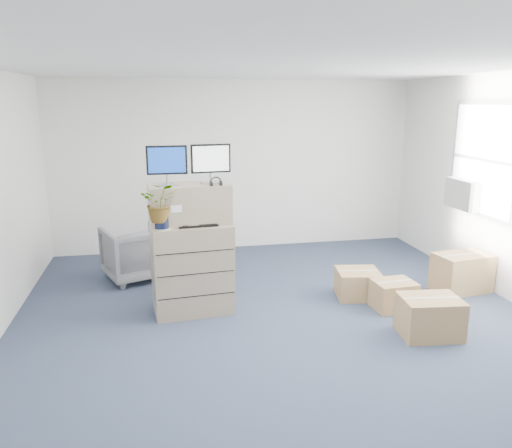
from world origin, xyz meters
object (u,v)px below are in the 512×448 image
at_px(potted_plant, 161,208).
at_px(office_chair, 135,250).
at_px(monitor_left, 167,163).
at_px(water_bottle, 195,213).
at_px(filing_cabinet_lower, 192,268).
at_px(keyboard, 198,225).
at_px(monitor_right, 211,162).

relative_size(potted_plant, office_chair, 0.63).
distance_m(monitor_left, water_bottle, 0.65).
relative_size(filing_cabinet_lower, monitor_left, 2.36).
bearing_deg(keyboard, monitor_left, 155.42).
relative_size(keyboard, potted_plant, 0.88).
height_order(monitor_left, keyboard, monitor_left).
height_order(filing_cabinet_lower, keyboard, keyboard).
bearing_deg(filing_cabinet_lower, water_bottle, 26.37).
height_order(water_bottle, office_chair, water_bottle).
bearing_deg(potted_plant, office_chair, 104.51).
relative_size(monitor_right, office_chair, 0.56).
distance_m(keyboard, potted_plant, 0.47).
bearing_deg(keyboard, potted_plant, -174.08).
bearing_deg(filing_cabinet_lower, monitor_right, 5.15).
relative_size(monitor_left, water_bottle, 1.77).
xyz_separation_m(monitor_left, potted_plant, (-0.09, -0.19, -0.47)).
xyz_separation_m(filing_cabinet_lower, keyboard, (0.07, -0.10, 0.55)).
height_order(keyboard, office_chair, keyboard).
xyz_separation_m(filing_cabinet_lower, water_bottle, (0.05, 0.03, 0.66)).
bearing_deg(potted_plant, keyboard, 10.38).
height_order(monitor_right, keyboard, monitor_right).
distance_m(monitor_left, keyboard, 0.77).
bearing_deg(water_bottle, keyboard, -80.50).
bearing_deg(monitor_right, filing_cabinet_lower, -175.73).
xyz_separation_m(filing_cabinet_lower, potted_plant, (-0.33, -0.17, 0.78)).
bearing_deg(monitor_right, monitor_left, 177.38).
xyz_separation_m(keyboard, water_bottle, (-0.02, 0.13, 0.12)).
bearing_deg(potted_plant, monitor_left, 64.03).
relative_size(monitor_left, office_chair, 0.55).
height_order(monitor_left, monitor_right, monitor_right).
bearing_deg(office_chair, monitor_left, 89.58).
relative_size(monitor_left, potted_plant, 0.87).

